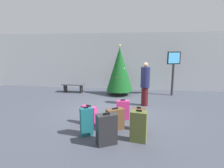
# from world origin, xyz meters

# --- Properties ---
(ground_plane) EXTENTS (16.00, 16.00, 0.00)m
(ground_plane) POSITION_xyz_m (0.00, 0.00, 0.00)
(ground_plane) COLOR #424754
(back_wall) EXTENTS (16.00, 0.20, 3.28)m
(back_wall) POSITION_xyz_m (0.00, 3.97, 1.64)
(back_wall) COLOR #B7BCC1
(back_wall) RESTS_ON ground_plane
(holiday_tree) EXTENTS (1.36, 1.36, 2.59)m
(holiday_tree) POSITION_xyz_m (0.03, 2.43, 1.35)
(holiday_tree) COLOR #4C3319
(holiday_tree) RESTS_ON ground_plane
(flight_info_kiosk) EXTENTS (0.69, 0.41, 2.24)m
(flight_info_kiosk) POSITION_xyz_m (2.74, 2.66, 1.52)
(flight_info_kiosk) COLOR #333338
(flight_info_kiosk) RESTS_ON ground_plane
(waiting_bench) EXTENTS (1.22, 0.44, 0.48)m
(waiting_bench) POSITION_xyz_m (-2.55, 2.60, 0.35)
(waiting_bench) COLOR #4C5159
(waiting_bench) RESTS_ON ground_plane
(traveller_0) EXTENTS (0.51, 0.51, 1.82)m
(traveller_0) POSITION_xyz_m (1.26, 0.69, 0.96)
(traveller_0) COLOR #4C1419
(traveller_0) RESTS_ON ground_plane
(suitcase_0) EXTENTS (0.55, 0.47, 0.67)m
(suitcase_0) POSITION_xyz_m (0.31, -1.83, 0.32)
(suitcase_0) COLOR brown
(suitcase_0) RESTS_ON ground_plane
(suitcase_1) EXTENTS (0.38, 0.30, 0.69)m
(suitcase_1) POSITION_xyz_m (0.99, -1.74, 0.33)
(suitcase_1) COLOR brown
(suitcase_1) RESTS_ON ground_plane
(suitcase_2) EXTENTS (0.38, 0.32, 0.82)m
(suitcase_2) POSITION_xyz_m (-0.42, -2.30, 0.39)
(suitcase_2) COLOR #19606B
(suitcase_2) RESTS_ON ground_plane
(suitcase_3) EXTENTS (0.54, 0.34, 0.62)m
(suitcase_3) POSITION_xyz_m (-0.56, -1.54, 0.29)
(suitcase_3) COLOR #E5388C
(suitcase_3) RESTS_ON ground_plane
(suitcase_4) EXTENTS (0.45, 0.27, 0.69)m
(suitcase_4) POSITION_xyz_m (0.47, -0.99, 0.33)
(suitcase_4) COLOR #E5388C
(suitcase_4) RESTS_ON ground_plane
(suitcase_5) EXTENTS (0.56, 0.47, 0.82)m
(suitcase_5) POSITION_xyz_m (0.20, -2.69, 0.39)
(suitcase_5) COLOR #232326
(suitcase_5) RESTS_ON ground_plane
(suitcase_6) EXTENTS (0.45, 0.33, 0.84)m
(suitcase_6) POSITION_xyz_m (0.99, -2.44, 0.40)
(suitcase_6) COLOR #59602D
(suitcase_6) RESTS_ON ground_plane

